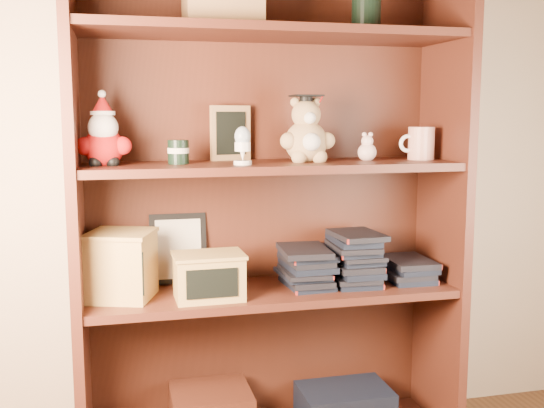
{
  "coord_description": "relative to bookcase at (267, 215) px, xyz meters",
  "views": [
    {
      "loc": [
        -0.66,
        -0.6,
        1.1
      ],
      "look_at": [
        -0.2,
        1.3,
        0.82
      ],
      "focal_mm": 42.0,
      "sensor_mm": 36.0,
      "label": 1
    }
  ],
  "objects": [
    {
      "name": "pink_figurine",
      "position": [
        0.32,
        -0.05,
        0.21
      ],
      "size": [
        0.06,
        0.06,
        0.09
      ],
      "color": "beige",
      "rests_on": "shelf_upper"
    },
    {
      "name": "book_stack_mid",
      "position": [
        0.28,
        -0.05,
        -0.15
      ],
      "size": [
        0.14,
        0.2,
        0.16
      ],
      "color": "black",
      "rests_on": "shelf_lower"
    },
    {
      "name": "grad_teddy_bear",
      "position": [
        0.11,
        -0.06,
        0.25
      ],
      "size": [
        0.18,
        0.15,
        0.21
      ],
      "color": "tan",
      "rests_on": "shelf_upper"
    },
    {
      "name": "book_stack_left",
      "position": [
        0.11,
        -0.05,
        -0.16
      ],
      "size": [
        0.14,
        0.2,
        0.13
      ],
      "color": "black",
      "rests_on": "shelf_lower"
    },
    {
      "name": "santa_plush",
      "position": [
        -0.5,
        -0.06,
        0.25
      ],
      "size": [
        0.16,
        0.11,
        0.22
      ],
      "color": "#A50F0F",
      "rests_on": "shelf_upper"
    },
    {
      "name": "bookcase",
      "position": [
        0.0,
        0.0,
        0.0
      ],
      "size": [
        1.2,
        0.35,
        1.6
      ],
      "color": "#492014",
      "rests_on": "ground"
    },
    {
      "name": "teachers_tin",
      "position": [
        -0.28,
        -0.05,
        0.21
      ],
      "size": [
        0.06,
        0.06,
        0.07
      ],
      "color": "black",
      "rests_on": "shelf_upper"
    },
    {
      "name": "shelf_upper",
      "position": [
        0.0,
        -0.05,
        0.16
      ],
      "size": [
        1.14,
        0.33,
        0.02
      ],
      "color": "#492014",
      "rests_on": "ground"
    },
    {
      "name": "treats_box",
      "position": [
        -0.46,
        -0.05,
        -0.13
      ],
      "size": [
        0.23,
        0.23,
        0.2
      ],
      "color": "tan",
      "rests_on": "shelf_lower"
    },
    {
      "name": "egg_cup",
      "position": [
        -0.1,
        -0.13,
        0.23
      ],
      "size": [
        0.05,
        0.05,
        0.11
      ],
      "color": "white",
      "rests_on": "shelf_upper"
    },
    {
      "name": "pencils_box",
      "position": [
        -0.21,
        -0.12,
        -0.16
      ],
      "size": [
        0.21,
        0.15,
        0.14
      ],
      "color": "tan",
      "rests_on": "shelf_lower"
    },
    {
      "name": "chalkboard_plaque",
      "position": [
        -0.11,
        0.06,
        0.26
      ],
      "size": [
        0.14,
        0.09,
        0.17
      ],
      "color": "#9E7547",
      "rests_on": "shelf_upper"
    },
    {
      "name": "shelf_lower",
      "position": [
        0.0,
        -0.05,
        -0.24
      ],
      "size": [
        1.14,
        0.33,
        0.02
      ],
      "color": "#492014",
      "rests_on": "ground"
    },
    {
      "name": "certificate_frame",
      "position": [
        -0.28,
        0.09,
        -0.11
      ],
      "size": [
        0.18,
        0.05,
        0.23
      ],
      "color": "black",
      "rests_on": "shelf_lower"
    },
    {
      "name": "teacher_mug",
      "position": [
        0.5,
        -0.05,
        0.22
      ],
      "size": [
        0.12,
        0.08,
        0.11
      ],
      "color": "silver",
      "rests_on": "shelf_upper"
    },
    {
      "name": "book_stack_right",
      "position": [
        0.47,
        -0.05,
        -0.2
      ],
      "size": [
        0.14,
        0.2,
        0.06
      ],
      "color": "black",
      "rests_on": "shelf_lower"
    }
  ]
}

